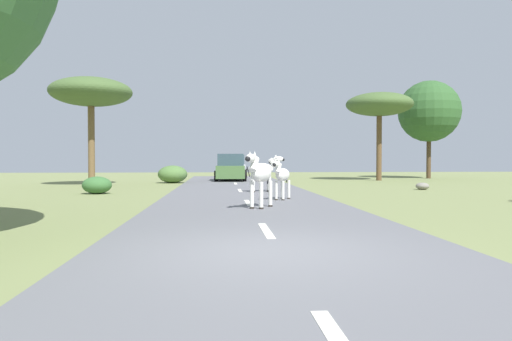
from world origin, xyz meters
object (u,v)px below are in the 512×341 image
zebra_1 (263,170)px  tree_2 (91,93)px  tree_0 (379,105)px  bush_0 (97,185)px  zebra_0 (260,174)px  zebra_2 (282,176)px  rock_1 (422,186)px  car_1 (233,167)px  tree_1 (429,111)px  bush_1 (173,174)px  car_0 (231,168)px

zebra_1 → tree_2: 11.47m
tree_0 → bush_0: (-15.92, -11.27, -4.75)m
zebra_0 → bush_0: 9.24m
zebra_2 → bush_0: size_ratio=1.16×
bush_0 → rock_1: bush_0 is taller
zebra_1 → car_1: car_1 is taller
zebra_2 → tree_0: 18.06m
tree_0 → tree_1: 5.74m
zebra_0 → bush_0: size_ratio=1.34×
zebra_2 → bush_1: bearing=-42.3°
car_0 → tree_2: tree_2 is taller
zebra_1 → bush_1: bearing=-162.4°
tree_0 → tree_2: 18.47m
tree_1 → tree_0: bearing=-147.8°
tree_1 → rock_1: size_ratio=11.67×
tree_1 → bush_1: bearing=-163.5°
zebra_0 → tree_1: tree_1 is taller
car_0 → bush_0: (-5.85, -10.93, -0.48)m
zebra_0 → bush_0: zebra_0 is taller
zebra_1 → tree_1: size_ratio=0.23×
zebra_2 → tree_1: size_ratio=0.19×
zebra_0 → tree_0: bearing=-91.6°
tree_1 → bush_0: (-20.78, -14.33, -4.65)m
zebra_0 → tree_0: 20.84m
tree_2 → rock_1: 17.83m
zebra_1 → tree_1: 20.34m
tree_1 → rock_1: (-6.04, -12.74, -4.85)m
bush_0 → tree_2: bearing=106.5°
tree_0 → tree_2: bearing=-163.8°
zebra_0 → zebra_1: 6.72m
zebra_1 → car_0: car_0 is taller
bush_0 → bush_1: size_ratio=0.68×
zebra_1 → tree_1: (13.81, 14.39, 4.02)m
tree_1 → rock_1: bearing=-115.4°
zebra_1 → rock_1: size_ratio=2.68×
car_1 → bush_1: car_1 is taller
car_0 → tree_1: tree_1 is taller
car_1 → bush_0: (-6.19, -16.47, -0.48)m
zebra_1 → tree_2: size_ratio=0.29×
zebra_0 → rock_1: (8.46, 8.33, -0.85)m
zebra_2 → zebra_1: bearing=-59.2°
zebra_1 → tree_0: tree_0 is taller
zebra_2 → tree_1: bearing=-99.9°
zebra_2 → rock_1: bearing=-116.7°
zebra_0 → zebra_1: (0.69, 6.68, -0.02)m
car_1 → bush_0: bearing=71.5°
zebra_1 → car_1: (-0.78, 16.53, -0.15)m
tree_0 → rock_1: size_ratio=9.49×
zebra_1 → zebra_0: bearing=-16.1°
bush_1 → rock_1: size_ratio=2.84×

